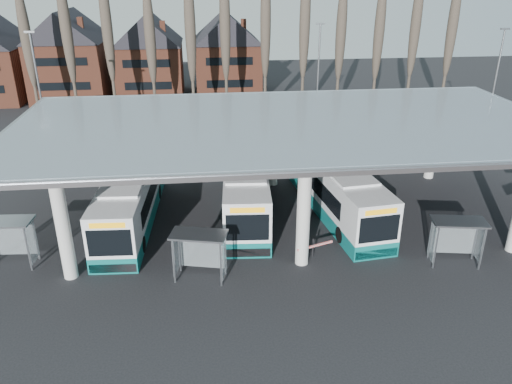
{
  "coord_description": "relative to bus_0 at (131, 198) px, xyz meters",
  "views": [
    {
      "loc": [
        -4.98,
        -20.1,
        14.3
      ],
      "look_at": [
        -1.96,
        7.0,
        2.29
      ],
      "focal_mm": 35.0,
      "sensor_mm": 36.0,
      "label": 1
    }
  ],
  "objects": [
    {
      "name": "ground",
      "position": [
        9.55,
        -8.52,
        -1.57
      ],
      "size": [
        140.0,
        140.0,
        0.0
      ],
      "primitive_type": "plane",
      "color": "black",
      "rests_on": "ground"
    },
    {
      "name": "station_canopy",
      "position": [
        9.55,
        -0.52,
        4.11
      ],
      "size": [
        32.0,
        16.0,
        6.34
      ],
      "color": "silver",
      "rests_on": "ground"
    },
    {
      "name": "poplar_row",
      "position": [
        9.55,
        24.48,
        7.21
      ],
      "size": [
        45.1,
        1.1,
        14.5
      ],
      "color": "#473D33",
      "rests_on": "ground"
    },
    {
      "name": "townhouse_row",
      "position": [
        -6.2,
        35.48,
        4.37
      ],
      "size": [
        36.8,
        10.3,
        12.25
      ],
      "color": "brown",
      "rests_on": "ground"
    },
    {
      "name": "lamp_post_a",
      "position": [
        -8.45,
        13.48,
        3.77
      ],
      "size": [
        0.8,
        0.16,
        10.17
      ],
      "color": "slate",
      "rests_on": "ground"
    },
    {
      "name": "lamp_post_b",
      "position": [
        15.55,
        17.48,
        3.77
      ],
      "size": [
        0.8,
        0.16,
        10.17
      ],
      "color": "slate",
      "rests_on": "ground"
    },
    {
      "name": "lamp_post_c",
      "position": [
        29.55,
        11.48,
        3.77
      ],
      "size": [
        0.8,
        0.16,
        10.17
      ],
      "color": "slate",
      "rests_on": "ground"
    },
    {
      "name": "bus_0",
      "position": [
        0.0,
        0.0,
        0.0
      ],
      "size": [
        3.22,
        12.1,
        3.33
      ],
      "rotation": [
        0.0,
        0.0,
        -0.06
      ],
      "color": "white",
      "rests_on": "ground"
    },
    {
      "name": "bus_1",
      "position": [
        7.16,
        0.96,
        0.05
      ],
      "size": [
        3.5,
        12.51,
        3.43
      ],
      "rotation": [
        0.0,
        0.0,
        -0.07
      ],
      "color": "white",
      "rests_on": "ground"
    },
    {
      "name": "bus_2",
      "position": [
        12.92,
        -0.04,
        0.02
      ],
      "size": [
        4.02,
        12.39,
        3.38
      ],
      "rotation": [
        0.0,
        0.0,
        0.12
      ],
      "color": "white",
      "rests_on": "ground"
    },
    {
      "name": "shelter_0",
      "position": [
        -5.82,
        -4.4,
        0.36
      ],
      "size": [
        2.95,
        1.61,
        2.65
      ],
      "rotation": [
        0.0,
        0.0,
        -0.06
      ],
      "color": "gray",
      "rests_on": "ground"
    },
    {
      "name": "shelter_1",
      "position": [
        4.19,
        -6.76,
        0.3
      ],
      "size": [
        3.02,
        2.0,
        2.57
      ],
      "rotation": [
        0.0,
        0.0,
        -0.24
      ],
      "color": "gray",
      "rests_on": "ground"
    },
    {
      "name": "shelter_2",
      "position": [
        17.63,
        -6.82,
        0.29
      ],
      "size": [
        2.95,
        1.83,
        2.55
      ],
      "rotation": [
        0.0,
        0.0,
        -0.17
      ],
      "color": "gray",
      "rests_on": "ground"
    },
    {
      "name": "barrier",
      "position": [
        10.28,
        -5.79,
        -0.72
      ],
      "size": [
        2.09,
        0.95,
        1.09
      ],
      "rotation": [
        0.0,
        0.0,
        0.34
      ],
      "color": "black",
      "rests_on": "ground"
    }
  ]
}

